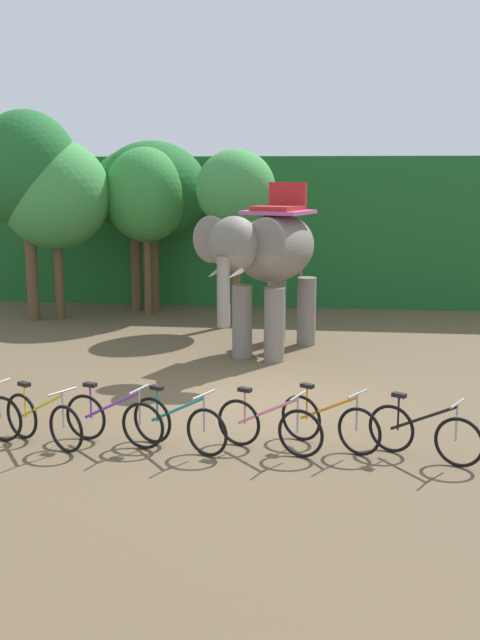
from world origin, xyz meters
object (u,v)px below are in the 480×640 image
at_px(bike_orange, 329,422).
at_px(elephant, 270,256).
at_px(tree_far_right, 55,195).
at_px(bike_teal, 179,424).
at_px(bike_purple, 113,419).
at_px(bike_black, 424,433).
at_px(tree_far_left, 152,191).
at_px(bike_pink, 269,426).
at_px(tree_center_right, 236,190).
at_px(tree_center, 27,171).
at_px(tree_right, 146,195).
at_px(bike_yellow, 43,420).
at_px(tree_center_left, 134,192).

bearing_deg(bike_orange, elephant, 103.39).
xyz_separation_m(tree_far_right, bike_teal, (5.33, -9.68, -3.02)).
distance_m(tree_far_right, bike_teal, 11.45).
xyz_separation_m(tree_far_right, bike_purple, (4.32, -9.59, -3.02)).
height_order(bike_teal, bike_black, same).
bearing_deg(tree_far_left, bike_pink, -68.89).
xyz_separation_m(tree_far_right, tree_center_right, (4.96, -0.30, 0.14)).
bearing_deg(tree_far_right, tree_center_right, -3.44).
bearing_deg(tree_far_left, tree_far_right, -144.42).
relative_size(tree_center, bike_pink, 3.50).
bearing_deg(tree_right, bike_yellow, -84.61).
bearing_deg(bike_purple, bike_yellow, -170.72).
distance_m(bike_pink, bike_orange, 0.91).
height_order(tree_far_right, bike_pink, tree_far_right).
bearing_deg(bike_teal, tree_right, 106.05).
bearing_deg(bike_pink, tree_far_left, 111.11).
distance_m(tree_right, tree_far_left, 0.81).
bearing_deg(tree_center, bike_orange, -48.03).
xyz_separation_m(tree_center, tree_center_right, (5.62, -0.04, -0.50)).
xyz_separation_m(elephant, bike_purple, (-1.80, -6.07, -1.82)).
height_order(tree_far_right, tree_right, tree_far_right).
bearing_deg(bike_orange, tree_center_right, 105.72).
height_order(tree_center_left, bike_pink, tree_center_left).
height_order(elephant, bike_yellow, elephant).
relative_size(elephant, bike_pink, 2.62).
xyz_separation_m(tree_right, elephant, (3.82, -4.37, -1.17)).
distance_m(elephant, bike_teal, 6.47).
bearing_deg(tree_far_left, bike_purple, -79.79).
relative_size(tree_center_left, bike_purple, 2.82).
xyz_separation_m(tree_right, bike_black, (6.54, -10.49, -2.98)).
height_order(bike_purple, bike_pink, same).
height_order(tree_right, elephant, tree_right).
bearing_deg(tree_far_left, tree_center_left, -175.67).
relative_size(tree_far_right, elephant, 1.16).
bearing_deg(elephant, tree_center, 154.29).
bearing_deg(tree_center, bike_black, -44.67).
relative_size(tree_center_left, tree_far_left, 0.95).
relative_size(tree_center, bike_teal, 3.61).
distance_m(tree_right, bike_pink, 11.70).
height_order(tree_right, bike_purple, tree_right).
bearing_deg(tree_far_right, tree_center, -158.67).
height_order(bike_pink, bike_black, same).
xyz_separation_m(bike_pink, bike_orange, (0.87, 0.26, 0.00)).
height_order(tree_center_left, tree_center_right, tree_center_left).
bearing_deg(tree_center_right, bike_teal, -87.78).
xyz_separation_m(tree_center, bike_black, (9.49, -9.39, -3.66)).
bearing_deg(tree_right, bike_purple, -79.02).
distance_m(tree_center_right, bike_teal, 9.91).
relative_size(bike_yellow, bike_black, 0.99).
bearing_deg(tree_right, elephant, -48.79).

